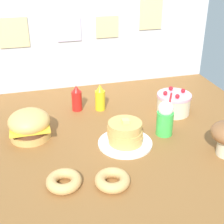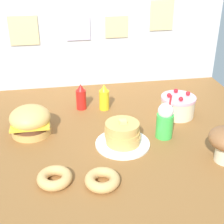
{
  "view_description": "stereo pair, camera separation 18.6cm",
  "coord_description": "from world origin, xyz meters",
  "px_view_note": "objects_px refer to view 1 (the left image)",
  "views": [
    {
      "loc": [
        -0.53,
        -1.77,
        1.16
      ],
      "look_at": [
        -0.02,
        0.13,
        0.15
      ],
      "focal_mm": 51.88,
      "sensor_mm": 36.0,
      "label": 1
    },
    {
      "loc": [
        -0.35,
        -1.81,
        1.16
      ],
      "look_at": [
        -0.02,
        0.13,
        0.15
      ],
      "focal_mm": 51.88,
      "sensor_mm": 36.0,
      "label": 2
    }
  ],
  "objects_px": {
    "pancake_stack": "(125,135)",
    "donut_chocolate": "(112,180)",
    "burger": "(29,125)",
    "cream_soda_cup": "(165,118)",
    "mustard_bottle": "(100,98)",
    "layer_cake": "(174,103)",
    "ketchup_bottle": "(77,99)",
    "donut_pink_glaze": "(64,181)"
  },
  "relations": [
    {
      "from": "donut_pink_glaze",
      "to": "layer_cake",
      "type": "bearing_deg",
      "value": 34.5
    },
    {
      "from": "pancake_stack",
      "to": "ketchup_bottle",
      "type": "bearing_deg",
      "value": 110.81
    },
    {
      "from": "layer_cake",
      "to": "ketchup_bottle",
      "type": "relative_size",
      "value": 1.25
    },
    {
      "from": "ketchup_bottle",
      "to": "layer_cake",
      "type": "bearing_deg",
      "value": -18.72
    },
    {
      "from": "layer_cake",
      "to": "mustard_bottle",
      "type": "distance_m",
      "value": 0.57
    },
    {
      "from": "layer_cake",
      "to": "cream_soda_cup",
      "type": "relative_size",
      "value": 0.83
    },
    {
      "from": "burger",
      "to": "cream_soda_cup",
      "type": "distance_m",
      "value": 0.91
    },
    {
      "from": "mustard_bottle",
      "to": "cream_soda_cup",
      "type": "xyz_separation_m",
      "value": [
        0.34,
        -0.48,
        0.03
      ]
    },
    {
      "from": "ketchup_bottle",
      "to": "mustard_bottle",
      "type": "xyz_separation_m",
      "value": [
        0.18,
        -0.04,
        0.0
      ]
    },
    {
      "from": "mustard_bottle",
      "to": "layer_cake",
      "type": "bearing_deg",
      "value": -20.83
    },
    {
      "from": "pancake_stack",
      "to": "ketchup_bottle",
      "type": "height_order",
      "value": "ketchup_bottle"
    },
    {
      "from": "layer_cake",
      "to": "mustard_bottle",
      "type": "relative_size",
      "value": 1.25
    },
    {
      "from": "layer_cake",
      "to": "mustard_bottle",
      "type": "height_order",
      "value": "mustard_bottle"
    },
    {
      "from": "layer_cake",
      "to": "pancake_stack",
      "type": "bearing_deg",
      "value": -145.98
    },
    {
      "from": "pancake_stack",
      "to": "donut_chocolate",
      "type": "distance_m",
      "value": 0.42
    },
    {
      "from": "layer_cake",
      "to": "cream_soda_cup",
      "type": "xyz_separation_m",
      "value": [
        -0.2,
        -0.28,
        0.04
      ]
    },
    {
      "from": "pancake_stack",
      "to": "mustard_bottle",
      "type": "height_order",
      "value": "mustard_bottle"
    },
    {
      "from": "layer_cake",
      "to": "donut_pink_glaze",
      "type": "xyz_separation_m",
      "value": [
        -0.93,
        -0.64,
        -0.05
      ]
    },
    {
      "from": "layer_cake",
      "to": "donut_chocolate",
      "type": "bearing_deg",
      "value": -134.0
    },
    {
      "from": "mustard_bottle",
      "to": "donut_chocolate",
      "type": "xyz_separation_m",
      "value": [
        -0.14,
        -0.91,
        -0.07
      ]
    },
    {
      "from": "mustard_bottle",
      "to": "cream_soda_cup",
      "type": "bearing_deg",
      "value": -55.0
    },
    {
      "from": "burger",
      "to": "donut_pink_glaze",
      "type": "bearing_deg",
      "value": -74.92
    },
    {
      "from": "ketchup_bottle",
      "to": "cream_soda_cup",
      "type": "bearing_deg",
      "value": -45.28
    },
    {
      "from": "layer_cake",
      "to": "ketchup_bottle",
      "type": "distance_m",
      "value": 0.75
    },
    {
      "from": "layer_cake",
      "to": "ketchup_bottle",
      "type": "bearing_deg",
      "value": 161.28
    },
    {
      "from": "layer_cake",
      "to": "donut_pink_glaze",
      "type": "relative_size",
      "value": 1.34
    },
    {
      "from": "layer_cake",
      "to": "mustard_bottle",
      "type": "bearing_deg",
      "value": 159.17
    },
    {
      "from": "donut_pink_glaze",
      "to": "donut_chocolate",
      "type": "distance_m",
      "value": 0.26
    },
    {
      "from": "donut_chocolate",
      "to": "mustard_bottle",
      "type": "bearing_deg",
      "value": 80.91
    },
    {
      "from": "burger",
      "to": "mustard_bottle",
      "type": "distance_m",
      "value": 0.62
    },
    {
      "from": "donut_pink_glaze",
      "to": "pancake_stack",
      "type": "bearing_deg",
      "value": 35.03
    },
    {
      "from": "pancake_stack",
      "to": "cream_soda_cup",
      "type": "relative_size",
      "value": 1.13
    },
    {
      "from": "burger",
      "to": "ketchup_bottle",
      "type": "distance_m",
      "value": 0.49
    },
    {
      "from": "layer_cake",
      "to": "ketchup_bottle",
      "type": "height_order",
      "value": "ketchup_bottle"
    },
    {
      "from": "donut_pink_glaze",
      "to": "ketchup_bottle",
      "type": "bearing_deg",
      "value": 75.85
    },
    {
      "from": "pancake_stack",
      "to": "donut_chocolate",
      "type": "xyz_separation_m",
      "value": [
        -0.19,
        -0.37,
        -0.04
      ]
    },
    {
      "from": "pancake_stack",
      "to": "cream_soda_cup",
      "type": "height_order",
      "value": "cream_soda_cup"
    },
    {
      "from": "burger",
      "to": "pancake_stack",
      "type": "xyz_separation_m",
      "value": [
        0.59,
        -0.25,
        -0.02
      ]
    },
    {
      "from": "burger",
      "to": "pancake_stack",
      "type": "height_order",
      "value": "burger"
    },
    {
      "from": "cream_soda_cup",
      "to": "donut_chocolate",
      "type": "bearing_deg",
      "value": -138.88
    },
    {
      "from": "donut_chocolate",
      "to": "ketchup_bottle",
      "type": "bearing_deg",
      "value": 92.02
    },
    {
      "from": "pancake_stack",
      "to": "donut_pink_glaze",
      "type": "relative_size",
      "value": 1.83
    }
  ]
}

